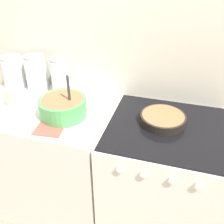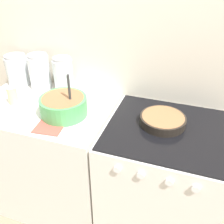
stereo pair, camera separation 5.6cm
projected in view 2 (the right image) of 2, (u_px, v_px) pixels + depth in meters
wall_back at (124, 58)px, 1.72m from camera, size 4.85×0.05×2.40m
countertop_cabinet at (52, 156)px, 1.95m from camera, size 0.93×0.66×0.93m
stove at (159, 183)px, 1.73m from camera, size 0.72×0.68×0.93m
mixing_bowl at (64, 105)px, 1.57m from camera, size 0.30×0.30×0.28m
baking_pan at (163, 120)px, 1.50m from camera, size 0.27×0.27×0.05m
storage_jar_left at (18, 72)px, 1.92m from camera, size 0.17×0.17×0.24m
storage_jar_middle at (40, 74)px, 1.86m from camera, size 0.16×0.16×0.26m
storage_jar_right at (64, 77)px, 1.81m from camera, size 0.14×0.14×0.26m
tin_can at (13, 96)px, 1.69m from camera, size 0.06×0.06×0.12m
recipe_page at (55, 120)px, 1.54m from camera, size 0.20×0.31×0.01m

